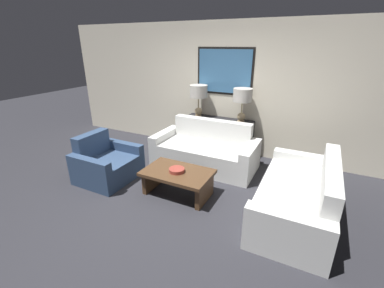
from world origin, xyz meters
The scene contains 10 objects.
ground_plane centered at (0.00, 0.00, 0.00)m, with size 20.00×20.00×0.00m, color #28282D.
back_wall centered at (0.00, 2.39, 1.33)m, with size 7.92×0.12×2.65m.
console_table centered at (0.00, 2.12, 0.38)m, with size 1.42×0.39×0.77m.
table_lamp_left centered at (-0.47, 2.12, 1.25)m, with size 0.37×0.37×0.66m.
table_lamp_right centered at (0.47, 2.12, 1.25)m, with size 0.37×0.37×0.66m.
couch_by_back_wall centered at (0.00, 1.45, 0.28)m, with size 1.94×0.92×0.84m.
couch_by_side centered at (1.77, 0.58, 0.28)m, with size 0.92×1.94×0.84m.
coffee_table centered at (0.04, 0.31, 0.29)m, with size 1.05×0.66×0.40m.
decorative_bowl centered at (0.04, 0.29, 0.43)m, with size 0.24×0.24×0.06m.
armchair_near_back_wall centered at (-1.33, 0.22, 0.27)m, with size 0.85×0.95×0.79m.
Camera 1 is at (1.81, -2.72, 2.23)m, focal length 24.00 mm.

